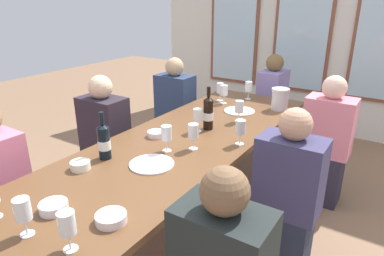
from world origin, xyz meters
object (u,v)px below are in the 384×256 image
at_px(tasting_bowl_2, 111,218).
at_px(seated_person_4, 106,144).
at_px(seated_person_3, 326,145).
at_px(wine_glass_0, 220,89).
at_px(tasting_bowl_1, 156,134).
at_px(wine_glass_4, 67,225).
at_px(white_plate_1, 239,111).
at_px(white_plate_0, 152,164).
at_px(wine_bottle_1, 208,113).
at_px(wine_glass_6, 249,87).
at_px(seated_person_0, 1,192).
at_px(dining_table, 185,147).
at_px(wine_glass_3, 167,134).
at_px(metal_pitcher, 280,99).
at_px(wine_glass_1, 198,116).
at_px(wine_glass_5, 23,211).
at_px(seated_person_5, 287,200).
at_px(tasting_bowl_3, 54,207).
at_px(seated_person_6, 271,106).
at_px(tasting_bowl_0, 80,165).
at_px(wine_glass_10, 193,132).
at_px(wine_glass_9, 224,91).
at_px(wine_glass_2, 239,107).
at_px(seated_person_2, 175,113).
at_px(wine_glass_8, 240,128).

bearing_deg(tasting_bowl_2, seated_person_4, 138.03).
bearing_deg(seated_person_3, wine_glass_0, 179.15).
bearing_deg(tasting_bowl_1, wine_glass_4, -67.65).
relative_size(white_plate_1, seated_person_3, 0.24).
bearing_deg(tasting_bowl_1, white_plate_0, -54.66).
relative_size(wine_bottle_1, wine_glass_0, 1.88).
bearing_deg(wine_glass_6, seated_person_0, -109.04).
bearing_deg(dining_table, seated_person_4, -177.12).
bearing_deg(wine_glass_3, metal_pitcher, 76.37).
height_order(metal_pitcher, wine_glass_1, metal_pitcher).
relative_size(wine_bottle_1, wine_glass_5, 1.88).
xyz_separation_m(tasting_bowl_1, seated_person_5, (0.97, 0.04, -0.23)).
bearing_deg(seated_person_4, wine_bottle_1, 20.08).
bearing_deg(wine_glass_5, tasting_bowl_1, 101.23).
height_order(tasting_bowl_3, wine_glass_5, wine_glass_5).
distance_m(wine_glass_0, wine_glass_3, 1.24).
xyz_separation_m(wine_glass_1, seated_person_6, (-0.00, 1.56, -0.33)).
distance_m(tasting_bowl_0, seated_person_0, 0.62).
height_order(tasting_bowl_0, wine_glass_10, wine_glass_10).
bearing_deg(tasting_bowl_0, wine_glass_6, 83.80).
bearing_deg(tasting_bowl_2, wine_glass_1, 102.90).
xyz_separation_m(wine_glass_9, seated_person_5, (0.95, -0.95, -0.33)).
distance_m(tasting_bowl_0, seated_person_4, 0.88).
distance_m(dining_table, metal_pitcher, 1.08).
bearing_deg(wine_glass_2, wine_glass_6, 108.03).
bearing_deg(tasting_bowl_2, seated_person_2, 118.30).
relative_size(wine_glass_8, seated_person_5, 0.16).
xyz_separation_m(white_plate_0, wine_bottle_1, (-0.02, 0.70, 0.12)).
height_order(dining_table, wine_glass_10, wine_glass_10).
relative_size(wine_glass_3, seated_person_5, 0.16).
bearing_deg(wine_glass_6, metal_pitcher, -22.37).
bearing_deg(wine_glass_0, wine_bottle_1, -67.91).
relative_size(white_plate_0, wine_glass_9, 1.55).
relative_size(wine_glass_4, wine_glass_10, 1.00).
distance_m(wine_bottle_1, tasting_bowl_1, 0.42).
height_order(wine_glass_6, seated_person_5, seated_person_5).
bearing_deg(dining_table, white_plate_0, -81.94).
distance_m(white_plate_1, tasting_bowl_1, 0.88).
distance_m(wine_glass_2, wine_glass_3, 0.78).
bearing_deg(tasting_bowl_3, white_plate_1, 87.65).
xyz_separation_m(tasting_bowl_0, wine_glass_4, (0.51, -0.48, 0.09)).
bearing_deg(wine_glass_5, seated_person_6, 90.63).
relative_size(wine_glass_1, wine_glass_6, 1.00).
bearing_deg(wine_glass_8, wine_glass_2, 116.67).
relative_size(metal_pitcher, wine_glass_6, 1.09).
height_order(tasting_bowl_1, wine_glass_1, wine_glass_1).
bearing_deg(wine_glass_9, wine_glass_1, -76.27).
height_order(wine_glass_6, seated_person_0, seated_person_0).
height_order(wine_bottle_1, wine_glass_6, wine_bottle_1).
relative_size(dining_table, seated_person_6, 2.49).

